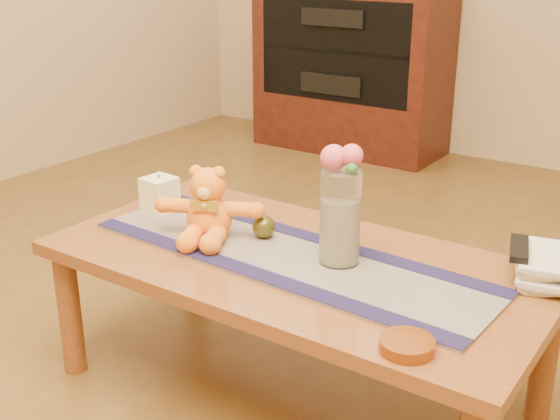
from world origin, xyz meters
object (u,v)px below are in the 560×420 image
Objects in this scene: pillar_candle at (160,195)px; glass_vase at (340,217)px; amber_dish at (407,345)px; bronze_ball at (264,227)px; teddy_bear at (209,204)px; book_bottom at (516,273)px; tv_remote at (519,248)px.

glass_vase reaches higher than pillar_candle.
bronze_ball is at bearing 152.26° from amber_dish.
pillar_candle is at bearing 163.12° from amber_dish.
teddy_bear is 1.37× the size of book_bottom.
pillar_candle is 0.40m from bronze_ball.
glass_vase reaches higher than bronze_ball.
teddy_bear is 4.48× the size of bronze_ball.
pillar_candle is 1.67× the size of bronze_ball.
bronze_ball is 0.71m from tv_remote.
tv_remote is 0.50m from amber_dish.
glass_vase is at bearing -172.42° from tv_remote.
pillar_candle reaches higher than bronze_ball.
pillar_candle is at bearing 179.31° from glass_vase.
pillar_candle is 1.11m from book_bottom.
pillar_candle is at bearing -178.16° from bronze_ball.
glass_vase is 0.47m from tv_remote.
tv_remote reaches higher than bronze_ball.
amber_dish is (-0.08, -0.50, 0.00)m from book_bottom.
bronze_ball is (0.40, 0.01, -0.02)m from pillar_candle.
bronze_ball is 0.56× the size of amber_dish.
glass_vase reaches higher than book_bottom.
tv_remote is at bearing 80.14° from amber_dish.
pillar_candle is at bearing 173.07° from tv_remote.
glass_vase is at bearing -174.20° from book_bottom.
tv_remote is at bearing -93.00° from book_bottom.
teddy_bear is at bearing -14.65° from pillar_candle.
bronze_ball reaches higher than book_bottom.
amber_dish is (1.01, -0.31, -0.05)m from pillar_candle.
book_bottom is (1.09, 0.19, -0.05)m from pillar_candle.
bronze_ball is at bearing 6.49° from teddy_bear.
amber_dish is at bearing -42.20° from teddy_bear.
teddy_bear is 0.41m from glass_vase.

